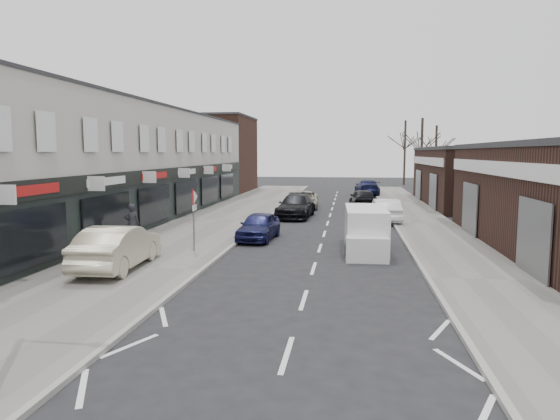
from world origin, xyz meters
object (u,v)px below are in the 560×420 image
(parked_car_left_a, at_px, (259,226))
(parked_car_right_b, at_px, (363,199))
(sedan_on_pavement, at_px, (118,247))
(parked_car_left_b, at_px, (296,206))
(parked_car_right_c, at_px, (367,187))
(white_van, at_px, (366,231))
(pedestrian, at_px, (132,224))
(parked_car_right_a, at_px, (385,210))
(parked_car_left_c, at_px, (304,200))
(warning_sign, at_px, (194,202))

(parked_car_left_a, distance_m, parked_car_right_b, 15.73)
(sedan_on_pavement, height_order, parked_car_left_b, sedan_on_pavement)
(sedan_on_pavement, distance_m, parked_car_right_c, 35.57)
(white_van, distance_m, pedestrian, 10.55)
(parked_car_right_a, relative_size, parked_car_right_c, 0.80)
(parked_car_right_c, bearing_deg, sedan_on_pavement, 70.21)
(pedestrian, relative_size, parked_car_right_c, 0.34)
(parked_car_left_a, height_order, parked_car_left_c, parked_car_left_a)
(pedestrian, relative_size, parked_car_right_a, 0.42)
(white_van, relative_size, pedestrian, 2.66)
(parked_car_left_a, bearing_deg, parked_car_right_a, 51.88)
(warning_sign, bearing_deg, sedan_on_pavement, -117.24)
(parked_car_left_c, bearing_deg, white_van, -78.67)
(parked_car_right_b, bearing_deg, warning_sign, 63.52)
(parked_car_left_b, relative_size, parked_car_right_c, 0.96)
(parked_car_left_a, bearing_deg, white_van, -19.11)
(parked_car_left_b, height_order, parked_car_right_b, parked_car_right_b)
(sedan_on_pavement, xyz_separation_m, parked_car_left_a, (3.82, 7.23, -0.23))
(parked_car_right_b, bearing_deg, pedestrian, 53.21)
(white_van, relative_size, parked_car_right_a, 1.12)
(white_van, xyz_separation_m, parked_car_left_b, (-4.20, 10.88, -0.13))
(parked_car_right_a, relative_size, parked_car_right_b, 0.97)
(pedestrian, relative_size, parked_car_right_b, 0.41)
(parked_car_left_b, xyz_separation_m, parked_car_right_a, (5.70, -1.39, -0.04))
(parked_car_left_a, bearing_deg, warning_sign, -114.32)
(pedestrian, distance_m, parked_car_right_a, 15.51)
(white_van, relative_size, parked_car_right_b, 1.09)
(sedan_on_pavement, height_order, parked_car_left_c, sedan_on_pavement)
(parked_car_left_a, height_order, parked_car_left_b, parked_car_left_b)
(parked_car_right_b, bearing_deg, parked_car_left_c, 0.77)
(white_van, height_order, pedestrian, pedestrian)
(pedestrian, bearing_deg, white_van, 167.44)
(white_van, bearing_deg, warning_sign, -169.27)
(white_van, xyz_separation_m, parked_car_right_a, (1.50, 9.49, -0.17))
(pedestrian, xyz_separation_m, parked_car_right_a, (12.05, 9.75, -0.32))
(warning_sign, distance_m, parked_car_right_a, 14.15)
(parked_car_left_c, bearing_deg, parked_car_right_c, 64.36)
(warning_sign, distance_m, pedestrian, 3.83)
(sedan_on_pavement, distance_m, pedestrian, 5.04)
(sedan_on_pavement, xyz_separation_m, parked_car_left_c, (4.73, 21.58, -0.24))
(parked_car_left_b, distance_m, parked_car_right_a, 5.87)
(parked_car_left_a, height_order, parked_car_right_b, parked_car_right_b)
(white_van, bearing_deg, parked_car_left_c, 102.40)
(warning_sign, height_order, parked_car_right_a, warning_sign)
(parked_car_left_c, bearing_deg, parked_car_right_a, -53.95)
(parked_car_left_a, relative_size, parked_car_right_c, 0.73)
(white_van, xyz_separation_m, parked_car_right_b, (0.31, 16.96, -0.13))
(parked_car_right_c, bearing_deg, pedestrian, 64.95)
(warning_sign, height_order, parked_car_right_c, warning_sign)
(sedan_on_pavement, height_order, parked_car_right_b, sedan_on_pavement)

